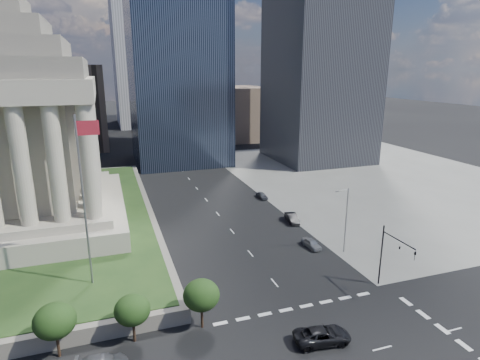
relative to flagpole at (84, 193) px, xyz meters
name	(u,v)px	position (x,y,z in m)	size (l,w,h in m)	color
ground	(172,158)	(21.83, 76.00, -13.11)	(500.00, 500.00, 0.00)	black
sidewalk_ne	(377,177)	(67.83, 36.00, -13.10)	(68.00, 90.00, 0.03)	slate
flagpole	(84,193)	(0.00, 0.00, 0.00)	(2.52, 0.24, 20.00)	slate
midrise_glass	(177,57)	(23.83, 71.00, 16.89)	(26.00, 26.00, 60.00)	black
building_filler_ne	(238,113)	(53.83, 106.00, -3.11)	(20.00, 30.00, 20.00)	brown
building_filler_nw	(69,107)	(-8.17, 106.00, 0.89)	(24.00, 30.00, 28.00)	brown
traffic_signal_ne	(392,252)	(34.33, -10.30, -7.86)	(0.30, 5.74, 8.00)	black
street_lamp_north	(345,217)	(35.16, 1.00, -7.45)	(2.13, 0.22, 10.00)	slate
pickup_truck	(322,336)	(21.65, -16.30, -12.31)	(5.77, 2.66, 1.60)	black
parked_sedan_near	(312,243)	(31.46, 3.92, -12.44)	(3.97, 1.60, 1.35)	gray
parked_sedan_mid	(292,218)	(33.33, 14.59, -12.34)	(1.65, 4.72, 1.56)	black
parked_sedan_far	(262,195)	(33.33, 29.16, -12.48)	(3.73, 1.50, 1.27)	#4F5055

